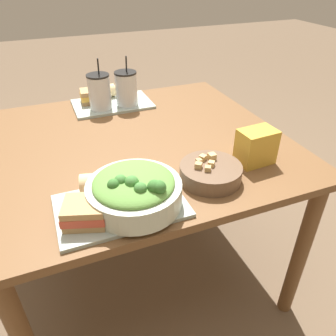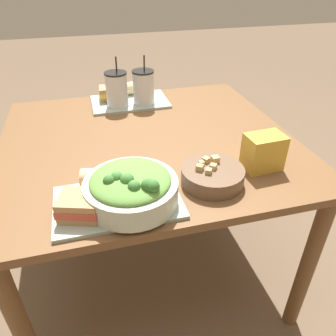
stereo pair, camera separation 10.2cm
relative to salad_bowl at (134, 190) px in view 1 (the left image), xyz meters
name	(u,v)px [view 1 (the left image)]	position (x,y,z in m)	size (l,w,h in m)	color
ground_plane	(145,264)	(0.13, 0.40, -0.81)	(12.00, 12.00, 0.00)	brown
dining_table	(139,160)	(0.13, 0.40, -0.16)	(1.17, 1.08, 0.75)	brown
tray_near	(121,206)	(-0.04, 0.01, -0.06)	(0.38, 0.24, 0.01)	#99A89E
tray_far	(112,104)	(0.12, 0.79, -0.06)	(0.38, 0.24, 0.01)	#99A89E
salad_bowl	(134,190)	(0.00, 0.00, 0.00)	(0.28, 0.28, 0.12)	beige
soup_bowl	(210,172)	(0.27, 0.04, -0.03)	(0.21, 0.21, 0.07)	brown
sandwich_near	(85,212)	(-0.15, -0.02, -0.02)	(0.14, 0.13, 0.06)	tan
baguette_near	(101,183)	(-0.08, 0.10, -0.02)	(0.13, 0.09, 0.06)	#DBBC84
sandwich_far	(91,96)	(0.03, 0.84, -0.02)	(0.11, 0.10, 0.06)	tan
baguette_far	(104,92)	(0.10, 0.88, -0.02)	(0.12, 0.08, 0.06)	#DBBC84
drink_cup_dark	(100,93)	(0.06, 0.75, 0.03)	(0.11, 0.11, 0.24)	silver
drink_cup_red	(126,89)	(0.19, 0.75, 0.03)	(0.11, 0.11, 0.23)	silver
chip_bag	(256,147)	(0.47, 0.08, 0.00)	(0.13, 0.10, 0.13)	gold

